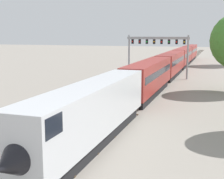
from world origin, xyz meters
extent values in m
plane|color=gray|center=(0.00, 0.00, 0.00)|extent=(400.00, 400.00, 0.00)
cube|color=slate|center=(1.28, 60.00, 0.08)|extent=(0.07, 200.00, 0.16)
cube|color=slate|center=(2.72, 60.00, 0.08)|extent=(0.07, 200.00, 0.16)
cube|color=#473828|center=(2.00, -2.00, 0.05)|extent=(2.60, 0.24, 0.10)
cube|color=#473828|center=(2.00, 2.00, 0.05)|extent=(2.60, 0.24, 0.10)
cube|color=#473828|center=(2.00, 6.00, 0.05)|extent=(2.60, 0.24, 0.10)
cube|color=#473828|center=(2.00, 10.00, 0.05)|extent=(2.60, 0.24, 0.10)
cube|color=#473828|center=(2.00, 14.00, 0.05)|extent=(2.60, 0.24, 0.10)
cube|color=#473828|center=(2.00, 18.00, 0.05)|extent=(2.60, 0.24, 0.10)
cube|color=#473828|center=(2.00, 22.00, 0.05)|extent=(2.60, 0.24, 0.10)
cube|color=#473828|center=(2.00, 26.00, 0.05)|extent=(2.60, 0.24, 0.10)
cube|color=#473828|center=(2.00, 30.00, 0.05)|extent=(2.60, 0.24, 0.10)
cube|color=#473828|center=(2.00, 34.00, 0.05)|extent=(2.60, 0.24, 0.10)
cube|color=#473828|center=(2.00, 38.00, 0.05)|extent=(2.60, 0.24, 0.10)
cube|color=#473828|center=(2.00, 42.00, 0.05)|extent=(2.60, 0.24, 0.10)
cube|color=#473828|center=(2.00, 46.00, 0.05)|extent=(2.60, 0.24, 0.10)
cube|color=#473828|center=(2.00, 50.00, 0.05)|extent=(2.60, 0.24, 0.10)
cube|color=#473828|center=(2.00, 54.00, 0.05)|extent=(2.60, 0.24, 0.10)
cube|color=#473828|center=(2.00, 58.00, 0.05)|extent=(2.60, 0.24, 0.10)
cube|color=#473828|center=(2.00, 62.00, 0.05)|extent=(2.60, 0.24, 0.10)
cube|color=#473828|center=(2.00, 66.00, 0.05)|extent=(2.60, 0.24, 0.10)
cube|color=#473828|center=(2.00, 70.00, 0.05)|extent=(2.60, 0.24, 0.10)
cube|color=#473828|center=(2.00, 74.00, 0.05)|extent=(2.60, 0.24, 0.10)
cube|color=#473828|center=(2.00, 78.00, 0.05)|extent=(2.60, 0.24, 0.10)
cube|color=#473828|center=(2.00, 82.00, 0.05)|extent=(2.60, 0.24, 0.10)
cube|color=#473828|center=(2.00, 86.00, 0.05)|extent=(2.60, 0.24, 0.10)
cube|color=#473828|center=(2.00, 90.00, 0.05)|extent=(2.60, 0.24, 0.10)
cube|color=#473828|center=(2.00, 94.00, 0.05)|extent=(2.60, 0.24, 0.10)
cube|color=#473828|center=(2.00, 98.00, 0.05)|extent=(2.60, 0.24, 0.10)
cube|color=#473828|center=(2.00, 102.00, 0.05)|extent=(2.60, 0.24, 0.10)
cube|color=#473828|center=(2.00, 106.00, 0.05)|extent=(2.60, 0.24, 0.10)
cube|color=#473828|center=(2.00, 110.00, 0.05)|extent=(2.60, 0.24, 0.10)
cube|color=#473828|center=(2.00, 114.00, 0.05)|extent=(2.60, 0.24, 0.10)
cube|color=#473828|center=(2.00, 118.00, 0.05)|extent=(2.60, 0.24, 0.10)
cube|color=#473828|center=(2.00, 122.00, 0.05)|extent=(2.60, 0.24, 0.10)
cube|color=#473828|center=(2.00, 126.00, 0.05)|extent=(2.60, 0.24, 0.10)
cube|color=#473828|center=(2.00, 130.00, 0.05)|extent=(2.60, 0.24, 0.10)
cube|color=#473828|center=(2.00, 134.00, 0.05)|extent=(2.60, 0.24, 0.10)
cube|color=#473828|center=(2.00, 138.00, 0.05)|extent=(2.60, 0.24, 0.10)
cube|color=#473828|center=(2.00, 142.00, 0.05)|extent=(2.60, 0.24, 0.10)
cube|color=#473828|center=(2.00, 146.00, 0.05)|extent=(2.60, 0.24, 0.10)
cube|color=#473828|center=(2.00, 150.00, 0.05)|extent=(2.60, 0.24, 0.10)
cube|color=#473828|center=(2.00, 154.00, 0.05)|extent=(2.60, 0.24, 0.10)
cube|color=#473828|center=(2.00, 158.00, 0.05)|extent=(2.60, 0.24, 0.10)
cube|color=slate|center=(-4.22, 40.00, 0.08)|extent=(0.07, 160.00, 0.16)
cube|color=slate|center=(-2.78, 40.00, 0.08)|extent=(0.07, 160.00, 0.16)
cube|color=#473828|center=(-3.50, 2.00, 0.05)|extent=(2.60, 0.24, 0.10)
cube|color=#473828|center=(-3.50, 6.00, 0.05)|extent=(2.60, 0.24, 0.10)
cube|color=#473828|center=(-3.50, 10.00, 0.05)|extent=(2.60, 0.24, 0.10)
cube|color=#473828|center=(-3.50, 14.00, 0.05)|extent=(2.60, 0.24, 0.10)
cube|color=#473828|center=(-3.50, 18.00, 0.05)|extent=(2.60, 0.24, 0.10)
cube|color=#473828|center=(-3.50, 22.00, 0.05)|extent=(2.60, 0.24, 0.10)
cube|color=#473828|center=(-3.50, 26.00, 0.05)|extent=(2.60, 0.24, 0.10)
cube|color=#473828|center=(-3.50, 30.00, 0.05)|extent=(2.60, 0.24, 0.10)
cube|color=#473828|center=(-3.50, 34.00, 0.05)|extent=(2.60, 0.24, 0.10)
cube|color=#473828|center=(-3.50, 38.00, 0.05)|extent=(2.60, 0.24, 0.10)
cube|color=#473828|center=(-3.50, 42.00, 0.05)|extent=(2.60, 0.24, 0.10)
cube|color=#473828|center=(-3.50, 46.00, 0.05)|extent=(2.60, 0.24, 0.10)
cube|color=#473828|center=(-3.50, 50.00, 0.05)|extent=(2.60, 0.24, 0.10)
cube|color=#473828|center=(-3.50, 54.00, 0.05)|extent=(2.60, 0.24, 0.10)
cube|color=#473828|center=(-3.50, 58.00, 0.05)|extent=(2.60, 0.24, 0.10)
cube|color=#473828|center=(-3.50, 62.00, 0.05)|extent=(2.60, 0.24, 0.10)
cube|color=#473828|center=(-3.50, 66.00, 0.05)|extent=(2.60, 0.24, 0.10)
cube|color=#473828|center=(-3.50, 70.00, 0.05)|extent=(2.60, 0.24, 0.10)
cube|color=#473828|center=(-3.50, 74.00, 0.05)|extent=(2.60, 0.24, 0.10)
cube|color=#473828|center=(-3.50, 78.00, 0.05)|extent=(2.60, 0.24, 0.10)
cube|color=#473828|center=(-3.50, 82.00, 0.05)|extent=(2.60, 0.24, 0.10)
cube|color=#473828|center=(-3.50, 86.00, 0.05)|extent=(2.60, 0.24, 0.10)
cube|color=#473828|center=(-3.50, 90.00, 0.05)|extent=(2.60, 0.24, 0.10)
cube|color=#473828|center=(-3.50, 94.00, 0.05)|extent=(2.60, 0.24, 0.10)
cube|color=#473828|center=(-3.50, 98.00, 0.05)|extent=(2.60, 0.24, 0.10)
cube|color=#473828|center=(-3.50, 102.00, 0.05)|extent=(2.60, 0.24, 0.10)
cube|color=#473828|center=(-3.50, 106.00, 0.05)|extent=(2.60, 0.24, 0.10)
cube|color=#473828|center=(-3.50, 110.00, 0.05)|extent=(2.60, 0.24, 0.10)
cube|color=#473828|center=(-3.50, 114.00, 0.05)|extent=(2.60, 0.24, 0.10)
cube|color=#473828|center=(-3.50, 118.00, 0.05)|extent=(2.60, 0.24, 0.10)
cube|color=silver|center=(2.00, 4.18, 2.90)|extent=(3.00, 20.36, 3.80)
cone|color=black|center=(2.00, -6.20, 2.50)|extent=(2.88, 2.60, 2.88)
cube|color=black|center=(2.00, -4.80, 4.04)|extent=(3.04, 1.80, 1.10)
cube|color=black|center=(2.00, 4.18, 0.50)|extent=(2.52, 18.32, 1.00)
cube|color=maroon|center=(2.00, 25.53, 2.90)|extent=(3.00, 20.36, 3.80)
cube|color=black|center=(2.00, 25.53, 3.30)|extent=(3.04, 18.73, 0.90)
cube|color=black|center=(2.00, 25.53, 0.50)|extent=(2.52, 18.32, 1.00)
cube|color=maroon|center=(2.00, 46.89, 2.90)|extent=(3.00, 20.36, 3.80)
cube|color=black|center=(2.00, 46.89, 3.30)|extent=(3.04, 18.73, 0.90)
cube|color=black|center=(2.00, 46.89, 0.50)|extent=(2.52, 18.32, 1.00)
cube|color=maroon|center=(2.00, 68.25, 2.90)|extent=(3.00, 20.36, 3.80)
cube|color=black|center=(2.00, 68.25, 3.30)|extent=(3.04, 18.73, 0.90)
cube|color=black|center=(2.00, 68.25, 0.50)|extent=(2.52, 18.32, 1.00)
cube|color=maroon|center=(2.00, 89.60, 2.90)|extent=(3.00, 20.36, 3.80)
cube|color=black|center=(2.00, 89.60, 3.30)|extent=(3.04, 18.73, 0.90)
cube|color=black|center=(2.00, 89.60, 0.50)|extent=(2.52, 18.32, 1.00)
cylinder|color=#999BA0|center=(-6.00, 43.84, 4.18)|extent=(0.36, 0.36, 8.36)
cylinder|color=#999BA0|center=(5.50, 43.84, 4.18)|extent=(0.36, 0.36, 8.36)
cube|color=#999BA0|center=(-0.25, 43.84, 7.76)|extent=(12.10, 0.36, 0.50)
cube|color=black|center=(-5.28, 43.89, 7.06)|extent=(0.44, 0.32, 0.90)
sphere|color=red|center=(-5.28, 43.70, 7.06)|extent=(0.28, 0.28, 0.28)
cube|color=black|center=(-3.84, 43.89, 7.06)|extent=(0.44, 0.32, 0.90)
sphere|color=red|center=(-3.84, 43.70, 7.06)|extent=(0.28, 0.28, 0.28)
cube|color=black|center=(-2.41, 43.89, 7.06)|extent=(0.44, 0.32, 0.90)
sphere|color=green|center=(-2.41, 43.70, 7.06)|extent=(0.28, 0.28, 0.28)
cube|color=black|center=(-0.97, 43.89, 7.06)|extent=(0.44, 0.32, 0.90)
sphere|color=yellow|center=(-0.97, 43.70, 7.06)|extent=(0.28, 0.28, 0.28)
cube|color=black|center=(0.47, 43.89, 7.06)|extent=(0.44, 0.32, 0.90)
sphere|color=red|center=(0.47, 43.70, 7.06)|extent=(0.28, 0.28, 0.28)
cube|color=black|center=(1.91, 43.89, 7.06)|extent=(0.44, 0.32, 0.90)
sphere|color=green|center=(1.91, 43.70, 7.06)|extent=(0.28, 0.28, 0.28)
cube|color=black|center=(3.34, 43.89, 7.06)|extent=(0.44, 0.32, 0.90)
sphere|color=red|center=(3.34, 43.70, 7.06)|extent=(0.28, 0.28, 0.28)
cube|color=black|center=(4.78, 43.89, 7.06)|extent=(0.44, 0.32, 0.90)
sphere|color=yellow|center=(4.78, 43.70, 7.06)|extent=(0.28, 0.28, 0.28)
camera|label=1|loc=(11.24, -18.84, 8.64)|focal=51.93mm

